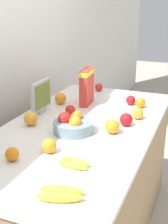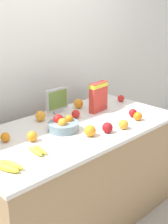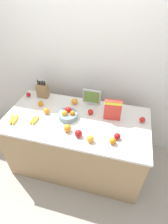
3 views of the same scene
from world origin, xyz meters
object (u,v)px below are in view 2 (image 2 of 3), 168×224
at_px(cereal_box, 98,96).
at_px(apple_front, 121,98).
at_px(small_monitor, 57,100).
at_px(orange_front_center, 138,116).
at_px(orange_by_cereal, 5,137).
at_px(orange_mid_left, 123,124).
at_px(fruit_bowl, 63,125).
at_px(apple_leftmost, 133,113).
at_px(apple_rear, 76,114).
at_px(apple_rightmost, 107,128).
at_px(orange_front_left, 32,136).
at_px(banana_bunch_right, 9,166).
at_px(orange_back_center, 78,104).
at_px(orange_mid_right, 40,116).
at_px(orange_front_right, 90,131).
at_px(banana_bunch_left, 38,150).

xyz_separation_m(cereal_box, apple_front, (0.37, 0.03, -0.11)).
height_order(small_monitor, orange_front_center, small_monitor).
distance_m(orange_by_cereal, orange_mid_left, 0.92).
distance_m(apple_front, orange_front_center, 0.53).
relative_size(small_monitor, cereal_box, 0.89).
height_order(fruit_bowl, orange_front_center, fruit_bowl).
bearing_deg(apple_leftmost, apple_rear, 138.48).
bearing_deg(cereal_box, apple_rightmost, -134.50).
bearing_deg(orange_front_left, fruit_bowl, -0.90).
bearing_deg(orange_by_cereal, orange_mid_left, -29.50).
height_order(banana_bunch_right, orange_mid_left, orange_mid_left).
relative_size(cereal_box, orange_by_cereal, 3.85).
bearing_deg(apple_rear, orange_front_left, -166.93).
xyz_separation_m(fruit_bowl, orange_by_cereal, (-0.44, 0.14, -0.01)).
height_order(orange_front_center, orange_mid_left, orange_mid_left).
xyz_separation_m(banana_bunch_right, apple_leftmost, (1.27, 0.03, 0.01)).
bearing_deg(orange_back_center, banana_bunch_right, -153.93).
bearing_deg(apple_front, orange_front_left, -173.04).
xyz_separation_m(banana_bunch_right, orange_mid_left, (0.99, -0.09, 0.02)).
distance_m(orange_mid_right, orange_mid_left, 0.71).
xyz_separation_m(fruit_bowl, orange_mid_right, (-0.00, 0.29, -0.00)).
bearing_deg(orange_front_left, apple_rightmost, -28.69).
bearing_deg(orange_front_right, fruit_bowl, 107.21).
relative_size(banana_bunch_left, apple_front, 2.32).
height_order(banana_bunch_left, orange_mid_left, orange_mid_left).
height_order(small_monitor, orange_front_left, small_monitor).
xyz_separation_m(apple_leftmost, orange_front_right, (-0.56, -0.03, 0.01)).
relative_size(apple_rear, orange_mid_right, 0.82).
distance_m(banana_bunch_left, apple_rear, 0.71).
bearing_deg(orange_back_center, orange_mid_right, -178.01).
xyz_separation_m(small_monitor, orange_mid_left, (0.14, -0.65, -0.08)).
height_order(orange_front_right, orange_mid_left, orange_front_right).
height_order(orange_front_left, orange_by_cereal, orange_front_left).
bearing_deg(fruit_bowl, orange_by_cereal, 162.77).
xyz_separation_m(fruit_bowl, orange_mid_left, (0.36, -0.32, -0.01)).
relative_size(banana_bunch_left, orange_back_center, 1.83).
xyz_separation_m(banana_bunch_left, orange_front_right, (0.45, -0.05, 0.03)).
distance_m(fruit_bowl, orange_front_left, 0.29).
xyz_separation_m(small_monitor, orange_back_center, (0.23, -0.03, -0.08)).
xyz_separation_m(orange_front_left, orange_front_center, (0.89, -0.29, -0.00)).
relative_size(small_monitor, banana_bunch_right, 1.16).
bearing_deg(apple_rightmost, cereal_box, 51.20).
relative_size(banana_bunch_right, orange_back_center, 2.36).
bearing_deg(banana_bunch_right, cereal_box, 16.53).
distance_m(apple_leftmost, orange_front_center, 0.09).
bearing_deg(apple_rightmost, fruit_bowl, 128.15).
bearing_deg(banana_bunch_left, cereal_box, 17.86).
distance_m(apple_rightmost, orange_front_center, 0.38).
relative_size(apple_rear, apple_front, 1.05).
relative_size(fruit_bowl, apple_rear, 3.35).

